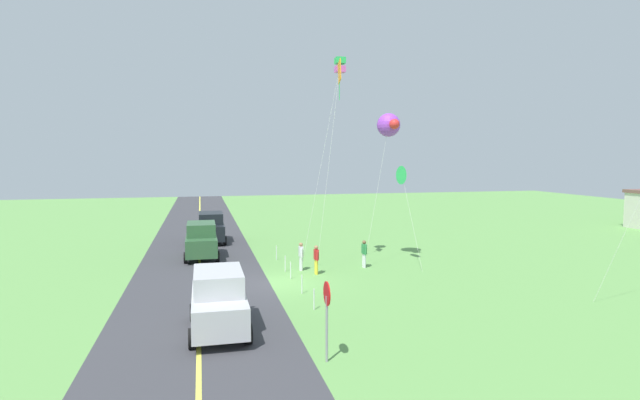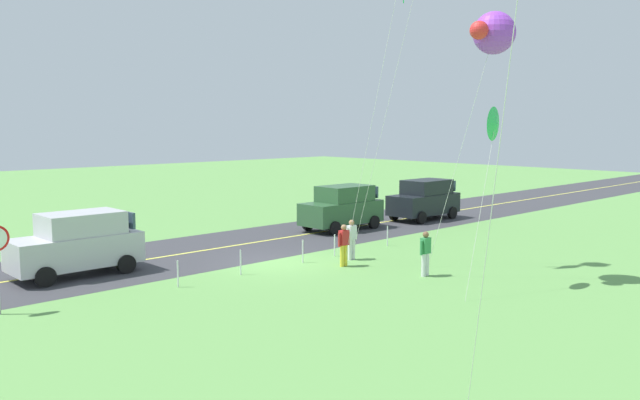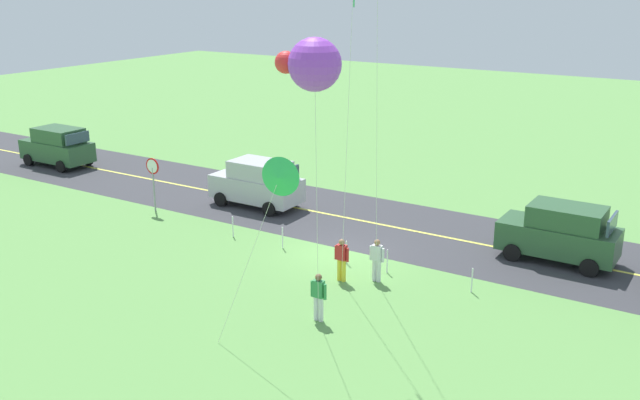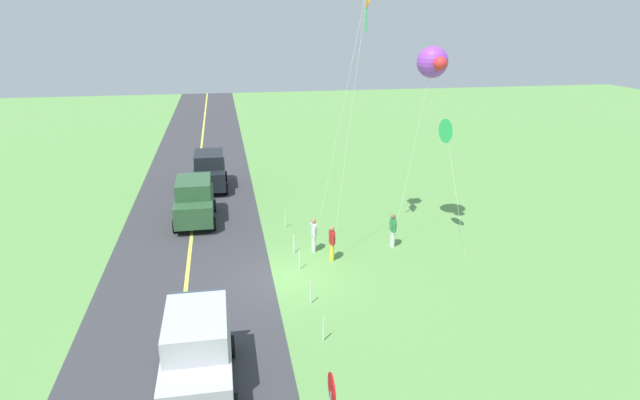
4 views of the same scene
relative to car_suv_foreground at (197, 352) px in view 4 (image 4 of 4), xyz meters
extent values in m
cube|color=#60994C|center=(-6.39, 3.28, -1.20)|extent=(120.00, 120.00, 0.10)
cube|color=#38383D|center=(-6.39, -0.72, -1.15)|extent=(120.00, 7.00, 0.00)
cube|color=#E5E04C|center=(-6.39, -0.72, -1.15)|extent=(120.00, 0.16, 0.00)
cube|color=#B7B7BC|center=(0.08, 0.00, -0.26)|extent=(4.40, 1.90, 1.10)
cube|color=#B7B7BC|center=(-0.17, 0.00, 0.69)|extent=(2.73, 1.75, 0.80)
cube|color=#334756|center=(0.91, 0.00, 0.69)|extent=(0.10, 1.61, 0.64)
cube|color=#334756|center=(-1.79, 0.00, 0.69)|extent=(0.10, 1.61, 0.60)
cylinder|color=black|center=(-1.35, 0.95, -0.81)|extent=(0.68, 0.22, 0.68)
cylinder|color=black|center=(-1.35, -0.95, -0.81)|extent=(0.68, 0.22, 0.68)
cube|color=#2D5633|center=(-13.92, -0.58, -0.26)|extent=(4.40, 1.90, 1.10)
cube|color=#2D5633|center=(-14.17, -0.58, 0.69)|extent=(2.73, 1.75, 0.80)
cube|color=#334756|center=(-13.09, -0.58, 0.69)|extent=(0.10, 1.61, 0.64)
cube|color=#334756|center=(-15.79, -0.58, 0.69)|extent=(0.10, 1.61, 0.60)
cylinder|color=black|center=(-12.49, 0.37, -0.81)|extent=(0.68, 0.22, 0.68)
cylinder|color=black|center=(-12.49, -1.53, -0.81)|extent=(0.68, 0.22, 0.68)
cylinder|color=black|center=(-15.35, 0.37, -0.81)|extent=(0.68, 0.22, 0.68)
cylinder|color=black|center=(-15.35, -1.53, -0.81)|extent=(0.68, 0.22, 0.68)
cube|color=black|center=(-19.81, 0.14, -0.26)|extent=(4.40, 1.90, 1.10)
cube|color=black|center=(-20.06, 0.14, 0.69)|extent=(2.73, 1.75, 0.80)
cube|color=#334756|center=(-18.97, 0.14, 0.69)|extent=(0.10, 1.62, 0.64)
cube|color=#334756|center=(-21.68, 0.14, 0.69)|extent=(0.10, 1.62, 0.60)
cylinder|color=black|center=(-18.38, 1.09, -0.81)|extent=(0.68, 0.22, 0.68)
cylinder|color=black|center=(-18.38, -0.81, -0.81)|extent=(0.68, 0.22, 0.68)
cylinder|color=black|center=(-21.24, 1.09, -0.81)|extent=(0.68, 0.22, 0.68)
cylinder|color=black|center=(-21.24, -0.81, -0.81)|extent=(0.68, 0.22, 0.68)
cylinder|color=red|center=(3.62, 3.18, 1.02)|extent=(0.76, 0.04, 0.76)
cylinder|color=white|center=(3.62, 3.20, 1.02)|extent=(0.62, 0.01, 0.62)
cylinder|color=silver|center=(-9.05, 4.89, -0.74)|extent=(0.16, 0.16, 0.82)
cylinder|color=silver|center=(-8.87, 4.89, -0.74)|extent=(0.16, 0.16, 0.82)
cube|color=silver|center=(-8.96, 4.89, -0.05)|extent=(0.36, 0.22, 0.56)
cylinder|color=silver|center=(-9.20, 4.89, -0.10)|extent=(0.10, 0.10, 0.52)
cylinder|color=silver|center=(-8.72, 4.89, -0.10)|extent=(0.10, 0.10, 0.52)
sphere|color=#9E704C|center=(-8.96, 4.89, 0.34)|extent=(0.22, 0.22, 0.22)
cylinder|color=yellow|center=(-7.97, 5.53, -0.74)|extent=(0.16, 0.16, 0.82)
cylinder|color=yellow|center=(-7.79, 5.53, -0.74)|extent=(0.16, 0.16, 0.82)
cube|color=red|center=(-7.88, 5.53, -0.05)|extent=(0.36, 0.22, 0.56)
cylinder|color=red|center=(-8.12, 5.53, -0.10)|extent=(0.10, 0.10, 0.52)
cylinder|color=red|center=(-7.64, 5.53, -0.10)|extent=(0.10, 0.10, 0.52)
sphere|color=#9E704C|center=(-7.88, 5.53, 0.34)|extent=(0.22, 0.22, 0.22)
cylinder|color=silver|center=(-8.94, 8.61, -0.74)|extent=(0.16, 0.16, 0.82)
cylinder|color=silver|center=(-8.76, 8.61, -0.74)|extent=(0.16, 0.16, 0.82)
cube|color=#338C4C|center=(-8.85, 8.61, -0.05)|extent=(0.36, 0.22, 0.56)
cylinder|color=#338C4C|center=(-9.09, 8.61, -0.10)|extent=(0.10, 0.10, 0.52)
cylinder|color=#338C4C|center=(-8.61, 8.61, -0.10)|extent=(0.10, 0.10, 0.52)
sphere|color=brown|center=(-8.85, 8.61, 0.34)|extent=(0.22, 0.22, 0.22)
cylinder|color=silver|center=(-9.51, 6.18, 4.73)|extent=(1.11, 2.59, 11.77)
cylinder|color=silver|center=(-8.53, 6.35, 4.47)|extent=(1.31, 1.67, 11.24)
cylinder|color=green|center=(-9.18, 7.18, 9.18)|extent=(0.04, 0.04, 1.40)
cylinder|color=silver|center=(-9.37, 9.53, 3.02)|extent=(1.06, 1.85, 8.34)
sphere|color=purple|center=(-9.89, 10.45, 7.18)|extent=(1.40, 1.40, 1.40)
sphere|color=red|center=(-8.99, 10.45, 7.18)|extent=(0.60, 0.60, 0.60)
cylinder|color=silver|center=(-8.11, 11.26, 1.53)|extent=(2.08, 0.43, 5.36)
cone|color=green|center=(-9.15, 11.06, 4.21)|extent=(1.11, 0.39, 1.10)
cylinder|color=silver|center=(-12.21, 3.98, -0.70)|extent=(0.05, 0.05, 0.90)
cylinder|color=silver|center=(-8.93, 3.98, -0.70)|extent=(0.05, 0.05, 0.90)
cylinder|color=silver|center=(-7.18, 3.98, -0.70)|extent=(0.05, 0.05, 0.90)
cylinder|color=silver|center=(-4.21, 3.98, -0.70)|extent=(0.05, 0.05, 0.90)
cylinder|color=silver|center=(-1.66, 3.98, -0.70)|extent=(0.05, 0.05, 0.90)
camera|label=1|loc=(18.15, -0.56, 5.20)|focal=27.78mm
camera|label=2|loc=(9.14, 22.20, 4.17)|focal=36.01mm
camera|label=3|loc=(-19.89, 26.15, 9.32)|focal=40.25mm
camera|label=4|loc=(13.83, 1.05, 9.04)|focal=30.68mm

